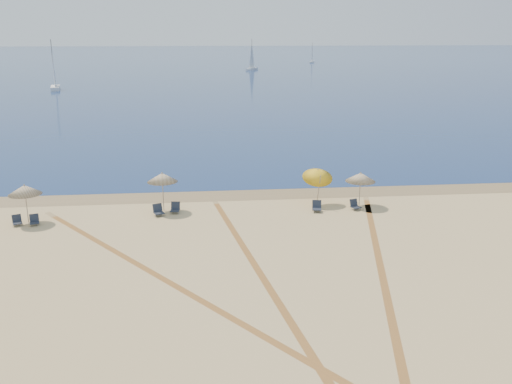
# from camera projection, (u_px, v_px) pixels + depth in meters

# --- Properties ---
(ocean) EXTENTS (500.00, 500.00, 0.00)m
(ocean) POSITION_uv_depth(u_px,v_px,m) (206.00, 58.00, 230.21)
(ocean) COLOR #0C2151
(ocean) RESTS_ON ground
(wet_sand) EXTENTS (500.00, 500.00, 0.00)m
(wet_sand) POSITION_uv_depth(u_px,v_px,m) (250.00, 194.00, 38.16)
(wet_sand) COLOR olive
(wet_sand) RESTS_ON ground
(umbrella_1) EXTENTS (1.88, 1.88, 2.33)m
(umbrella_1) POSITION_uv_depth(u_px,v_px,m) (25.00, 190.00, 31.96)
(umbrella_1) COLOR gray
(umbrella_1) RESTS_ON ground
(umbrella_2) EXTENTS (1.87, 1.87, 2.48)m
(umbrella_2) POSITION_uv_depth(u_px,v_px,m) (162.00, 177.00, 34.06)
(umbrella_2) COLOR gray
(umbrella_2) RESTS_ON ground
(umbrella_3) EXTENTS (1.94, 2.00, 2.65)m
(umbrella_3) POSITION_uv_depth(u_px,v_px,m) (318.00, 174.00, 35.39)
(umbrella_3) COLOR gray
(umbrella_3) RESTS_ON ground
(umbrella_4) EXTENTS (1.90, 1.91, 2.23)m
(umbrella_4) POSITION_uv_depth(u_px,v_px,m) (361.00, 177.00, 35.12)
(umbrella_4) COLOR gray
(umbrella_4) RESTS_ON ground
(chair_2) EXTENTS (0.69, 0.73, 0.60)m
(chair_2) POSITION_uv_depth(u_px,v_px,m) (17.00, 221.00, 31.97)
(chair_2) COLOR black
(chair_2) RESTS_ON ground
(chair_3) EXTENTS (0.65, 0.71, 0.61)m
(chair_3) POSITION_uv_depth(u_px,v_px,m) (34.00, 220.00, 32.03)
(chair_3) COLOR black
(chair_3) RESTS_ON ground
(chair_4) EXTENTS (0.77, 0.82, 0.69)m
(chair_4) POSITION_uv_depth(u_px,v_px,m) (158.00, 210.00, 33.68)
(chair_4) COLOR black
(chair_4) RESTS_ON ground
(chair_5) EXTENTS (0.63, 0.71, 0.66)m
(chair_5) POSITION_uv_depth(u_px,v_px,m) (175.00, 208.00, 34.18)
(chair_5) COLOR black
(chair_5) RESTS_ON ground
(chair_6) EXTENTS (0.67, 0.74, 0.68)m
(chair_6) POSITION_uv_depth(u_px,v_px,m) (317.00, 207.00, 34.44)
(chair_6) COLOR black
(chair_6) RESTS_ON ground
(chair_7) EXTENTS (0.71, 0.77, 0.64)m
(chair_7) POSITION_uv_depth(u_px,v_px,m) (355.00, 205.00, 34.81)
(chair_7) COLOR black
(chair_7) RESTS_ON ground
(sailboat_0) EXTENTS (2.52, 4.78, 6.91)m
(sailboat_0) POSITION_uv_depth(u_px,v_px,m) (312.00, 57.00, 197.67)
(sailboat_0) COLOR white
(sailboat_0) RESTS_ON ocean
(sailboat_1) EXTENTS (2.86, 6.43, 9.30)m
(sailboat_1) POSITION_uv_depth(u_px,v_px,m) (54.00, 75.00, 105.40)
(sailboat_1) COLOR white
(sailboat_1) RESTS_ON ocean
(sailboat_2) EXTENTS (3.93, 5.88, 8.68)m
(sailboat_2) POSITION_uv_depth(u_px,v_px,m) (252.00, 61.00, 159.60)
(sailboat_2) COLOR white
(sailboat_2) RESTS_ON ocean
(tire_tracks) EXTENTS (45.55, 40.05, 0.00)m
(tire_tracks) POSITION_uv_depth(u_px,v_px,m) (281.00, 292.00, 23.81)
(tire_tracks) COLOR tan
(tire_tracks) RESTS_ON ground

